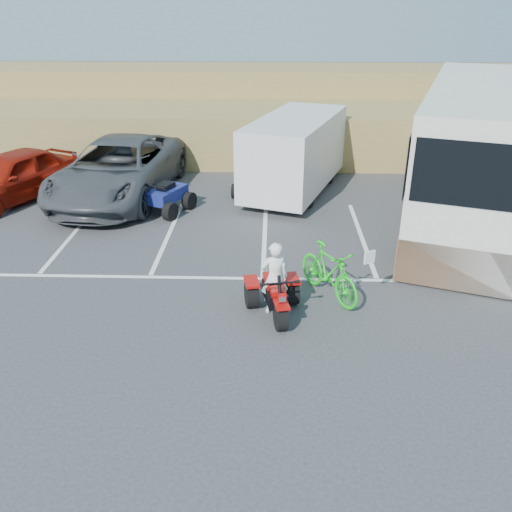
{
  "coord_description": "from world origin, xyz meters",
  "views": [
    {
      "loc": [
        0.18,
        -8.94,
        6.04
      ],
      "look_at": [
        -0.14,
        1.56,
        1.0
      ],
      "focal_mm": 38.0,
      "sensor_mm": 36.0,
      "label": 1
    }
  ],
  "objects_px": {
    "red_trike_atv": "(275,315)",
    "quad_atv_blue": "(168,212)",
    "red_car": "(12,176)",
    "quad_atv_green": "(249,194)",
    "grey_pickup": "(118,169)",
    "rider": "(275,278)",
    "green_dirt_bike": "(329,272)",
    "rv_motorhome": "(470,161)",
    "cargo_trailer": "(295,152)"
  },
  "relations": [
    {
      "from": "rider",
      "to": "grey_pickup",
      "type": "distance_m",
      "value": 8.87
    },
    {
      "from": "cargo_trailer",
      "to": "grey_pickup",
      "type": "bearing_deg",
      "value": -154.09
    },
    {
      "from": "rider",
      "to": "red_car",
      "type": "distance_m",
      "value": 10.85
    },
    {
      "from": "rider",
      "to": "red_trike_atv",
      "type": "bearing_deg",
      "value": 90.0
    },
    {
      "from": "green_dirt_bike",
      "to": "quad_atv_blue",
      "type": "distance_m",
      "value": 6.83
    },
    {
      "from": "rv_motorhome",
      "to": "quad_atv_blue",
      "type": "xyz_separation_m",
      "value": [
        -9.08,
        -0.13,
        -1.65
      ]
    },
    {
      "from": "green_dirt_bike",
      "to": "red_car",
      "type": "distance_m",
      "value": 11.42
    },
    {
      "from": "grey_pickup",
      "to": "red_car",
      "type": "height_order",
      "value": "grey_pickup"
    },
    {
      "from": "quad_atv_green",
      "to": "green_dirt_bike",
      "type": "bearing_deg",
      "value": -69.07
    },
    {
      "from": "rider",
      "to": "green_dirt_bike",
      "type": "xyz_separation_m",
      "value": [
        1.19,
        0.69,
        -0.19
      ]
    },
    {
      "from": "red_trike_atv",
      "to": "grey_pickup",
      "type": "distance_m",
      "value": 9.05
    },
    {
      "from": "rider",
      "to": "rv_motorhome",
      "type": "distance_m",
      "value": 8.31
    },
    {
      "from": "rider",
      "to": "quad_atv_green",
      "type": "xyz_separation_m",
      "value": [
        -0.85,
        7.58,
        -0.8
      ]
    },
    {
      "from": "quad_atv_green",
      "to": "rider",
      "type": "bearing_deg",
      "value": -79.16
    },
    {
      "from": "red_car",
      "to": "quad_atv_green",
      "type": "distance_m",
      "value": 7.73
    },
    {
      "from": "red_car",
      "to": "quad_atv_green",
      "type": "relative_size",
      "value": 3.46
    },
    {
      "from": "grey_pickup",
      "to": "rv_motorhome",
      "type": "distance_m",
      "value": 11.0
    },
    {
      "from": "red_trike_atv",
      "to": "quad_atv_blue",
      "type": "xyz_separation_m",
      "value": [
        -3.34,
        5.94,
        0.0
      ]
    },
    {
      "from": "red_car",
      "to": "quad_atv_green",
      "type": "height_order",
      "value": "red_car"
    },
    {
      "from": "rv_motorhome",
      "to": "red_trike_atv",
      "type": "bearing_deg",
      "value": -114.35
    },
    {
      "from": "rv_motorhome",
      "to": "quad_atv_blue",
      "type": "bearing_deg",
      "value": -160.16
    },
    {
      "from": "grey_pickup",
      "to": "red_trike_atv",
      "type": "bearing_deg",
      "value": -49.05
    },
    {
      "from": "green_dirt_bike",
      "to": "rv_motorhome",
      "type": "bearing_deg",
      "value": 17.38
    },
    {
      "from": "red_car",
      "to": "cargo_trailer",
      "type": "relative_size",
      "value": 0.82
    },
    {
      "from": "quad_atv_blue",
      "to": "rv_motorhome",
      "type": "bearing_deg",
      "value": 25.3
    },
    {
      "from": "grey_pickup",
      "to": "quad_atv_blue",
      "type": "relative_size",
      "value": 4.24
    },
    {
      "from": "grey_pickup",
      "to": "rider",
      "type": "bearing_deg",
      "value": -48.66
    },
    {
      "from": "cargo_trailer",
      "to": "rv_motorhome",
      "type": "relative_size",
      "value": 0.53
    },
    {
      "from": "red_trike_atv",
      "to": "grey_pickup",
      "type": "bearing_deg",
      "value": 113.94
    },
    {
      "from": "red_car",
      "to": "quad_atv_blue",
      "type": "height_order",
      "value": "red_car"
    },
    {
      "from": "rider",
      "to": "cargo_trailer",
      "type": "height_order",
      "value": "cargo_trailer"
    },
    {
      "from": "grey_pickup",
      "to": "green_dirt_bike",
      "type": "bearing_deg",
      "value": -40.0
    },
    {
      "from": "grey_pickup",
      "to": "quad_atv_blue",
      "type": "bearing_deg",
      "value": -32.25
    },
    {
      "from": "cargo_trailer",
      "to": "quad_atv_blue",
      "type": "height_order",
      "value": "cargo_trailer"
    },
    {
      "from": "green_dirt_bike",
      "to": "cargo_trailer",
      "type": "relative_size",
      "value": 0.35
    },
    {
      "from": "red_trike_atv",
      "to": "rv_motorhome",
      "type": "bearing_deg",
      "value": 35.61
    },
    {
      "from": "rv_motorhome",
      "to": "quad_atv_green",
      "type": "distance_m",
      "value": 7.02
    },
    {
      "from": "grey_pickup",
      "to": "red_car",
      "type": "distance_m",
      "value": 3.4
    },
    {
      "from": "green_dirt_bike",
      "to": "red_car",
      "type": "bearing_deg",
      "value": 116.48
    },
    {
      "from": "rv_motorhome",
      "to": "quad_atv_green",
      "type": "height_order",
      "value": "rv_motorhome"
    },
    {
      "from": "grey_pickup",
      "to": "quad_atv_green",
      "type": "distance_m",
      "value": 4.39
    },
    {
      "from": "cargo_trailer",
      "to": "quad_atv_green",
      "type": "bearing_deg",
      "value": -148.72
    },
    {
      "from": "rider",
      "to": "red_car",
      "type": "relative_size",
      "value": 0.34
    },
    {
      "from": "rider",
      "to": "red_car",
      "type": "xyz_separation_m",
      "value": [
        -8.49,
        6.75,
        0.01
      ]
    },
    {
      "from": "red_trike_atv",
      "to": "green_dirt_bike",
      "type": "bearing_deg",
      "value": 24.78
    },
    {
      "from": "rider",
      "to": "quad_atv_blue",
      "type": "relative_size",
      "value": 1.01
    },
    {
      "from": "rider",
      "to": "grey_pickup",
      "type": "relative_size",
      "value": 0.24
    },
    {
      "from": "red_car",
      "to": "cargo_trailer",
      "type": "xyz_separation_m",
      "value": [
        9.17,
        1.16,
        0.55
      ]
    },
    {
      "from": "quad_atv_blue",
      "to": "quad_atv_green",
      "type": "xyz_separation_m",
      "value": [
        2.46,
        1.79,
        0.0
      ]
    },
    {
      "from": "red_trike_atv",
      "to": "quad_atv_blue",
      "type": "relative_size",
      "value": 0.98
    }
  ]
}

